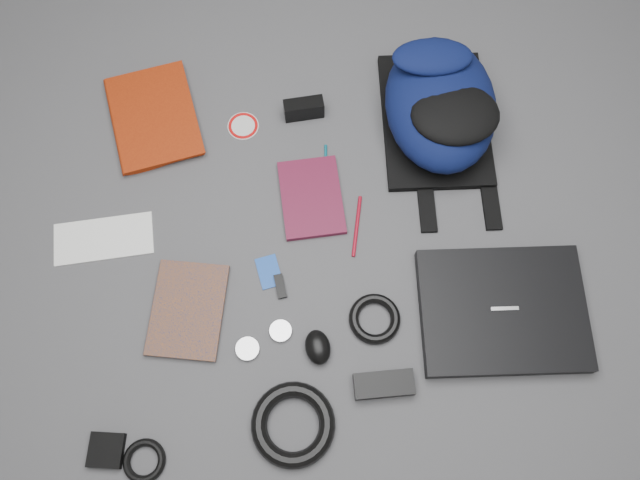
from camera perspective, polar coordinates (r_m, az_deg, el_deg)
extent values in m
plane|color=#4F4F51|center=(1.55, 0.00, -0.25)|extent=(4.00, 4.00, 0.00)
cube|color=black|center=(1.54, 16.34, -6.20)|extent=(0.43, 0.36, 0.04)
imported|color=maroon|center=(1.75, -18.41, 9.73)|extent=(0.24, 0.31, 0.03)
imported|color=#B1580C|center=(1.54, -15.06, -5.91)|extent=(0.23, 0.27, 0.02)
cube|color=white|center=(1.64, -19.17, 0.11)|extent=(0.25, 0.12, 0.00)
cube|color=#490E22|center=(1.58, -0.79, 3.89)|extent=(0.16, 0.22, 0.02)
cube|color=black|center=(1.68, -1.49, 11.91)|extent=(0.11, 0.04, 0.06)
cylinder|color=silver|center=(1.69, -7.04, 10.30)|extent=(0.11, 0.11, 0.00)
cylinder|color=#0B5667|center=(1.62, 0.51, 6.65)|extent=(0.03, 0.13, 0.01)
cylinder|color=maroon|center=(1.56, 3.39, 1.28)|extent=(0.06, 0.16, 0.01)
cube|color=#1645A6|center=(1.53, -4.69, -2.92)|extent=(0.06, 0.09, 0.00)
cube|color=black|center=(1.51, -3.65, -4.25)|extent=(0.02, 0.06, 0.01)
cube|color=silver|center=(1.57, 1.57, 2.59)|extent=(0.02, 0.04, 0.01)
ellipsoid|color=black|center=(1.46, -0.20, -9.77)|extent=(0.06, 0.08, 0.04)
cylinder|color=#A6A6A9|center=(1.48, -6.64, -9.86)|extent=(0.07, 0.07, 0.01)
cylinder|color=silver|center=(1.48, -3.62, -8.31)|extent=(0.06, 0.06, 0.01)
torus|color=black|center=(1.49, 5.02, -7.19)|extent=(0.14, 0.14, 0.02)
cube|color=black|center=(1.46, 5.86, -13.00)|extent=(0.14, 0.07, 0.03)
torus|color=black|center=(1.44, -2.47, -16.50)|extent=(0.20, 0.20, 0.04)
cube|color=black|center=(1.52, -18.96, -17.71)|extent=(0.09, 0.09, 0.02)
torus|color=black|center=(1.50, -15.77, -18.86)|extent=(0.12, 0.12, 0.02)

